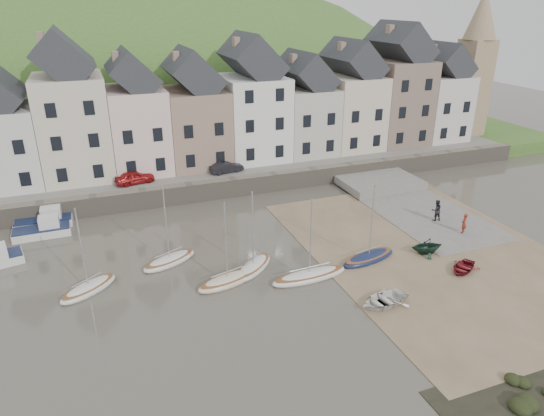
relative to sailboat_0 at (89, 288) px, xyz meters
name	(u,v)px	position (x,y,z in m)	size (l,w,h in m)	color
ground	(302,278)	(14.09, -3.57, -0.26)	(160.00, 160.00, 0.00)	#484339
quay_land	(199,149)	(14.09, 28.43, 0.49)	(90.00, 30.00, 1.50)	#3F6026
quay_street	(223,170)	(14.09, 16.93, 1.29)	(70.00, 7.00, 0.10)	slate
seawall	(233,187)	(14.09, 13.43, 0.64)	(70.00, 1.20, 1.80)	slate
beach	(432,252)	(25.09, -3.57, -0.23)	(18.00, 26.00, 0.06)	brown
slipway	(413,207)	(29.09, 4.43, -0.20)	(8.00, 18.00, 0.12)	slate
hillside	(144,209)	(9.09, 56.43, -18.26)	(134.40, 84.00, 84.00)	#3F6026
townhouse_terrace	(228,108)	(15.85, 20.43, 7.06)	(61.05, 8.00, 13.93)	silver
church_spire	(476,60)	(48.64, 20.43, 10.79)	(4.00, 4.00, 18.00)	#997F60
sailboat_0	(89,288)	(0.00, 0.00, 0.00)	(4.38, 3.71, 6.32)	silver
sailboat_1	(170,260)	(5.75, 1.90, 0.00)	(4.63, 3.20, 6.32)	silver
sailboat_2	(228,280)	(8.99, -2.36, 0.00)	(4.79, 2.66, 6.32)	beige
sailboat_3	(253,267)	(11.25, -1.24, 0.00)	(4.25, 4.02, 6.32)	silver
sailboat_4	(309,276)	(14.52, -3.80, -0.01)	(5.78, 1.79, 6.32)	silver
sailboat_5	(369,257)	(19.79, -2.98, 0.00)	(5.06, 2.53, 6.32)	#141E40
motorboat_0	(44,229)	(-3.15, 10.24, 0.32)	(4.47, 1.81, 1.70)	silver
motorboat_2	(46,220)	(-3.08, 12.22, 0.32)	(4.67, 1.86, 1.70)	silver
rowboat_white	(384,300)	(17.59, -8.40, 0.14)	(2.39, 3.35, 0.69)	white
rowboat_green	(427,246)	(24.47, -3.67, 0.45)	(2.13, 2.47, 1.30)	#153023
rowboat_red	(463,268)	(25.25, -6.82, 0.07)	(1.91, 2.68, 0.55)	maroon
person_red	(464,223)	(29.52, -1.85, 0.71)	(0.62, 0.41, 1.71)	maroon
person_dark	(436,210)	(28.99, 1.06, 0.81)	(0.93, 0.72, 1.91)	black
car_left	(135,177)	(5.01, 15.93, 1.97)	(1.50, 3.72, 1.27)	maroon
car_right	(227,167)	(14.24, 15.93, 1.90)	(1.20, 3.43, 1.13)	black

